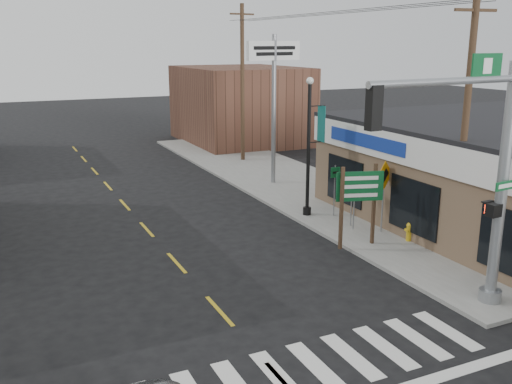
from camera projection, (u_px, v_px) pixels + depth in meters
name	position (u px, v px, depth m)	size (l,w,h in m)	color
sidewalk_right	(324.00, 197.00, 27.64)	(6.00, 38.00, 0.13)	gray
center_line	(177.00, 263.00, 19.58)	(0.12, 56.00, 0.01)	gold
crosswalk	(278.00, 376.00, 12.92)	(11.00, 2.20, 0.01)	silver
bldg_distant_right	(240.00, 105.00, 43.06)	(8.00, 10.00, 5.60)	brown
traffic_signal_pole	(483.00, 163.00, 15.03)	(5.48, 0.40, 6.95)	gray
guide_sign	(359.00, 195.00, 20.33)	(1.72, 0.14, 3.02)	#473221
fire_hydrant	(409.00, 231.00, 21.29)	(0.23, 0.23, 0.72)	gold
ped_crossing_sign	(384.00, 184.00, 21.92)	(1.10, 0.08, 2.83)	gray
lamp_post	(310.00, 137.00, 23.83)	(0.76, 0.60, 5.85)	black
dance_center_sign	(274.00, 74.00, 28.95)	(3.59, 0.22, 7.63)	gray
bare_tree	(442.00, 149.00, 21.52)	(2.11, 2.11, 4.23)	black
shrub_front	(473.00, 244.00, 19.57)	(1.31, 1.31, 0.98)	#1E3516
shrub_back	(377.00, 209.00, 23.97)	(1.09, 1.09, 0.82)	black
utility_pole_near	(465.00, 129.00, 18.52)	(1.52, 0.23, 8.75)	#4D3C20
utility_pole_far	(242.00, 82.00, 35.06)	(1.65, 0.25, 9.48)	#3F221A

